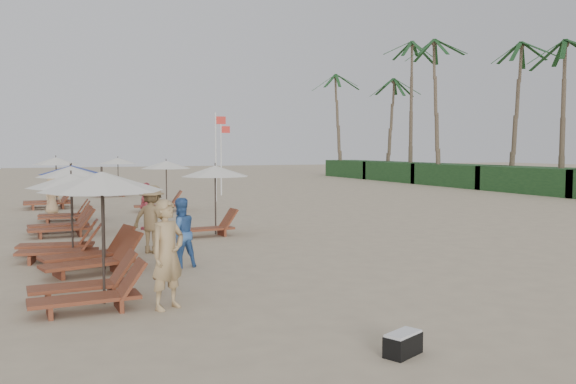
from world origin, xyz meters
name	(u,v)px	position (x,y,z in m)	size (l,w,h in m)	color
ground	(325,255)	(0.00, 0.00, 0.00)	(160.00, 160.00, 0.00)	tan
shrub_hedge	(539,180)	(22.00, 14.50, 0.80)	(3.20, 53.00, 1.60)	#193D1C
palm_row	(531,34)	(21.91, 15.40, 9.91)	(7.00, 52.00, 12.30)	brown
lounger_station_0	(91,237)	(-6.05, -2.88, 1.21)	(2.44, 2.17, 2.37)	brown
lounger_station_1	(92,227)	(-5.75, 0.30, 0.99)	(2.57, 2.31, 2.11)	brown
lounger_station_2	(63,216)	(-6.29, 2.27, 1.07)	(2.55, 2.19, 2.13)	brown
lounger_station_3	(64,201)	(-6.07, 6.65, 1.08)	(2.49, 2.13, 2.21)	brown
lounger_station_4	(67,189)	(-5.77, 10.25, 1.23)	(2.50, 2.39, 2.14)	brown
lounger_station_5	(50,185)	(-6.23, 16.19, 1.06)	(2.59, 2.10, 2.36)	brown
inland_station_0	(211,190)	(-1.73, 4.69, 1.44)	(2.60, 2.24, 2.22)	brown
inland_station_1	(162,180)	(-1.68, 12.82, 1.36)	(2.72, 2.24, 2.22)	brown
inland_station_2	(115,173)	(-2.59, 22.23, 1.35)	(2.76, 2.24, 2.22)	brown
beachgoer_near	(168,254)	(-4.85, -3.67, 0.95)	(0.70, 0.46, 1.91)	tan
beachgoer_mid_a	(180,233)	(-3.84, -0.15, 0.82)	(0.79, 0.62, 1.63)	#3560A0
beachgoer_mid_b	(152,219)	(-4.08, 2.09, 0.90)	(1.17, 0.67, 1.81)	olive
beachgoer_far_a	(147,206)	(-3.38, 6.88, 0.81)	(0.95, 0.39, 1.61)	#CD525D
beachgoer_far_b	(52,196)	(-6.23, 13.32, 0.78)	(0.76, 0.49, 1.55)	tan
duffel_bag	(403,344)	(-2.44, -7.27, 0.16)	(0.64, 0.50, 0.32)	black
flag_pole_near	(216,152)	(1.87, 16.49, 2.56)	(0.59, 0.08, 4.63)	silver
flag_pole_far	(222,155)	(3.34, 20.45, 2.38)	(0.59, 0.08, 4.28)	silver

